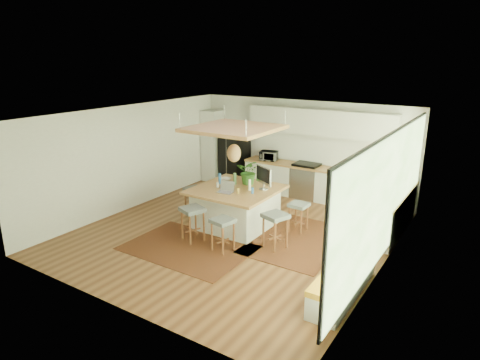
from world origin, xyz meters
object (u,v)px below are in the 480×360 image
Objects in this scene: fridge at (234,155)px; stool_right_back at (298,217)px; stool_left_side at (194,201)px; monitor at (264,179)px; stool_right_front at (275,232)px; microwave at (269,155)px; stool_near_left at (193,225)px; stool_near_right at (223,235)px; island_plant at (249,174)px; laptop at (225,188)px; island at (236,207)px.

fridge is 4.10m from stool_right_back.
stool_left_side is 2.06m from monitor.
microwave is at bearing 121.13° from stool_right_front.
stool_near_right is at bearing -4.60° from stool_near_left.
island_plant is (-1.28, 1.04, 0.81)m from stool_right_front.
fridge reaches higher than stool_right_back.
fridge is at bearing 133.83° from stool_right_front.
island_plant is at bearing 104.02° from stool_near_right.
stool_near_left is 2.04× the size of laptop.
stool_near_left is at bearing 175.40° from stool_near_right.
island_plant is (-0.43, 1.74, 0.81)m from stool_near_right.
monitor reaches higher than laptop.
microwave reaches higher than stool_near_right.
monitor is at bearing 39.91° from laptop.
stool_right_back is (0.87, 1.76, 0.00)m from stool_near_right.
stool_left_side is (-0.96, 1.25, 0.00)m from stool_near_left.
island_plant is (0.07, 0.47, 0.70)m from island.
fridge reaches higher than stool_right_front.
laptop is at bearing -90.51° from microwave.
monitor reaches higher than microwave.
stool_near_left is 0.99× the size of stool_right_front.
stool_left_side is at bearing -162.79° from island_plant.
laptop is (-0.03, -0.40, 0.58)m from island.
stool_left_side is at bearing 166.81° from stool_right_front.
stool_right_back is at bearing 88.32° from stool_right_front.
monitor is at bearing -21.36° from island_plant.
island_plant is at bearing -37.09° from fridge.
fridge is at bearing 112.66° from laptop.
island_plant is at bearing 76.35° from stool_near_left.
stool_near_right is 1.75m from monitor.
stool_right_front is 4.01m from microwave.
island is at bearing -2.20° from stool_left_side.
microwave is (1.24, -0.04, 0.17)m from fridge.
stool_right_front is at bearing -19.75° from monitor.
stool_near_left is at bearing -159.48° from stool_right_front.
monitor is 0.54m from island_plant.
monitor is (0.07, 1.54, 0.83)m from stool_near_right.
stool_near_left is 1.80m from stool_right_front.
stool_left_side is 1.50m from laptop.
stool_right_front is 1.30× the size of monitor.
stool_right_front is (1.35, -0.57, -0.11)m from island.
stool_left_side is at bearing 127.50° from stool_near_left.
stool_right_front is (1.68, 0.63, 0.00)m from stool_near_left.
microwave reaches higher than island.
laptop is at bearing -104.60° from monitor.
stool_right_back is 1.15× the size of monitor.
stool_near_right is 1.42× the size of microwave.
microwave is (0.60, 2.75, 0.74)m from stool_left_side.
stool_near_right is at bearing -116.35° from stool_right_back.
monitor is (1.87, 0.22, 0.83)m from stool_left_side.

